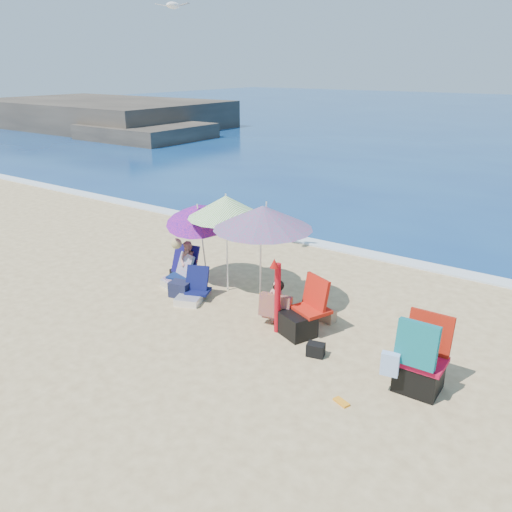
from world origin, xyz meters
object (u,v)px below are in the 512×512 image
Objects in this scene: furled_umbrella at (277,292)px; chair_navy at (193,293)px; seagull at (173,5)px; person_center at (276,303)px; camp_chair_right at (419,364)px; umbrella_blue at (199,213)px; chair_rainbow at (177,278)px; umbrella_striped at (226,207)px; umbrella_turquoise at (263,217)px; camp_chair_left at (302,318)px; person_left at (187,262)px.

furled_umbrella is 1.67× the size of chair_navy.
person_center is at bearing -17.47° from seagull.
camp_chair_right is 2.81m from person_center.
umbrella_blue is 2.90× the size of seagull.
furled_umbrella is 0.47m from person_center.
chair_rainbow is (-2.81, 0.50, -0.60)m from furled_umbrella.
umbrella_striped is 4.77m from camp_chair_right.
furled_umbrella reaches higher than chair_rainbow.
seagull reaches higher than umbrella_turquoise.
chair_rainbow is 5.47m from camp_chair_right.
umbrella_turquoise reaches higher than umbrella_striped.
furled_umbrella is 2.14m from chair_navy.
camp_chair_left is at bearing -5.35° from chair_rainbow.
chair_navy is 1.29× the size of seagull.
chair_navy is (-1.35, -0.48, -1.66)m from umbrella_turquoise.
person_left is (-0.70, 0.64, 0.30)m from chair_navy.
chair_navy is 5.53m from seagull.
camp_chair_left reaches higher than person_center.
chair_navy is 0.85m from chair_rainbow.
umbrella_turquoise is 3.69m from camp_chair_right.
umbrella_turquoise is at bearing 159.70° from camp_chair_left.
furled_umbrella is 1.37× the size of person_left.
umbrella_blue is 1.89× the size of camp_chair_left.
furled_umbrella reaches higher than camp_chair_left.
person_left is at bearing 164.57° from furled_umbrella.
umbrella_turquoise is 1.84m from umbrella_blue.
chair_rainbow is 0.40m from person_left.
chair_rainbow is at bearing 174.66° from person_center.
camp_chair_left is 1.18× the size of person_center.
furled_umbrella is 2.63m from camp_chair_right.
umbrella_blue is 2.76m from furled_umbrella.
umbrella_blue reaches higher than chair_navy.
umbrella_striped reaches higher than chair_rainbow.
umbrella_turquoise is 1.92m from camp_chair_left.
furled_umbrella is 5.82m from seagull.
seagull is at bearing 159.41° from furled_umbrella.
chair_rainbow is 5.35m from seagull.
umbrella_blue reaches higher than camp_chair_right.
person_center is at bearing -5.34° from chair_rainbow.
umbrella_turquoise reaches higher than chair_navy.
chair_navy is 4.67m from camp_chair_right.
seagull is at bearing 164.31° from camp_chair_left.
chair_navy is at bearing 174.95° from camp_chair_right.
person_left is (-0.25, -0.13, -1.09)m from umbrella_blue.
person_left is at bearing 76.83° from chair_rainbow.
umbrella_striped is at bearing -10.88° from seagull.
person_center is (0.54, -0.35, -1.42)m from umbrella_turquoise.
camp_chair_right is 5.44m from person_left.
umbrella_blue is 1.64m from chair_navy.
umbrella_turquoise reaches higher than person_left.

